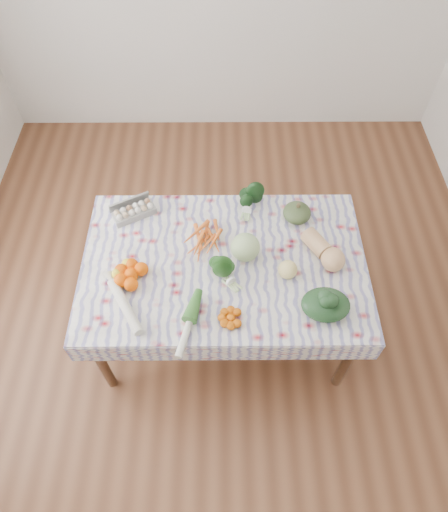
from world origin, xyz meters
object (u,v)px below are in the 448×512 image
(butternut_squash, at_px, (324,249))
(grapefruit, at_px, (288,270))
(dining_table, at_px, (224,270))
(kabocha_squash, at_px, (297,213))
(egg_carton, at_px, (134,212))
(cabbage, at_px, (245,247))

(butternut_squash, xyz_separation_m, grapefruit, (-0.22, -0.13, -0.01))
(dining_table, bearing_deg, kabocha_squash, 35.89)
(dining_table, distance_m, grapefruit, 0.39)
(egg_carton, height_order, butternut_squash, butternut_squash)
(egg_carton, bearing_deg, butternut_squash, -43.62)
(dining_table, xyz_separation_m, grapefruit, (0.36, -0.09, 0.14))
(kabocha_squash, relative_size, grapefruit, 1.58)
(dining_table, distance_m, kabocha_squash, 0.57)
(cabbage, xyz_separation_m, grapefruit, (0.23, -0.14, -0.03))
(kabocha_squash, relative_size, butternut_squash, 0.58)
(kabocha_squash, relative_size, cabbage, 1.02)
(kabocha_squash, height_order, butternut_squash, butternut_squash)
(cabbage, height_order, butternut_squash, cabbage)
(cabbage, relative_size, grapefruit, 1.55)
(kabocha_squash, distance_m, cabbage, 0.43)
(dining_table, xyz_separation_m, egg_carton, (-0.56, 0.36, 0.12))
(dining_table, relative_size, cabbage, 9.48)
(grapefruit, bearing_deg, dining_table, 165.28)
(cabbage, xyz_separation_m, butternut_squash, (0.46, -0.00, -0.02))
(dining_table, xyz_separation_m, kabocha_squash, (0.45, 0.33, 0.14))
(butternut_squash, height_order, grapefruit, butternut_squash)
(dining_table, height_order, egg_carton, egg_carton)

